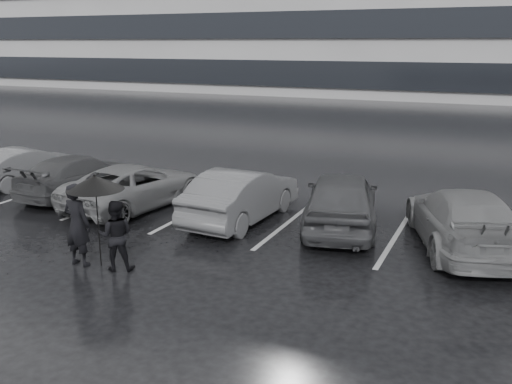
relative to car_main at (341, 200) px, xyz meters
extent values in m
plane|color=black|center=(-1.98, -2.37, -0.75)|extent=(160.00, 160.00, 0.00)
cube|color=black|center=(-23.98, 45.63, 1.25)|extent=(60.60, 25.60, 2.20)
cube|color=black|center=(-23.98, 45.63, 5.25)|extent=(60.60, 25.60, 2.20)
imported|color=black|center=(0.00, 0.00, 0.00)|extent=(2.71, 4.67, 1.50)
imported|color=#313134|center=(-2.58, -0.40, -0.05)|extent=(1.71, 4.30, 1.39)
imported|color=#464649|center=(-5.91, -0.50, -0.12)|extent=(2.64, 4.76, 1.26)
imported|color=black|center=(-8.27, -0.09, -0.12)|extent=(1.90, 4.37, 1.25)
imported|color=#313134|center=(-10.74, 0.35, -0.13)|extent=(2.11, 3.94, 1.23)
imported|color=#464649|center=(2.94, -0.28, -0.05)|extent=(3.38, 5.19, 1.40)
imported|color=black|center=(-4.40, -4.61, 0.14)|extent=(0.67, 0.46, 1.78)
imported|color=black|center=(-3.50, -4.51, 0.00)|extent=(0.90, 0.82, 1.49)
cylinder|color=black|center=(-3.95, -4.49, 0.11)|extent=(0.03, 0.03, 1.71)
cone|color=black|center=(-3.95, -4.49, 1.07)|extent=(1.17, 1.17, 0.30)
sphere|color=black|center=(-3.95, -4.49, 1.22)|extent=(0.05, 0.05, 0.05)
cube|color=#A8A8AA|center=(-9.78, 0.13, -0.75)|extent=(0.12, 5.00, 0.00)
cube|color=#A8A8AA|center=(-6.98, 0.13, -0.75)|extent=(0.12, 5.00, 0.00)
cube|color=#A8A8AA|center=(-4.18, 0.13, -0.75)|extent=(0.12, 5.00, 0.00)
cube|color=#A8A8AA|center=(-1.38, 0.13, -0.75)|extent=(0.12, 5.00, 0.00)
cube|color=#A8A8AA|center=(1.42, 0.13, -0.75)|extent=(0.12, 5.00, 0.00)
camera|label=1|loc=(3.62, -13.48, 3.84)|focal=40.00mm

